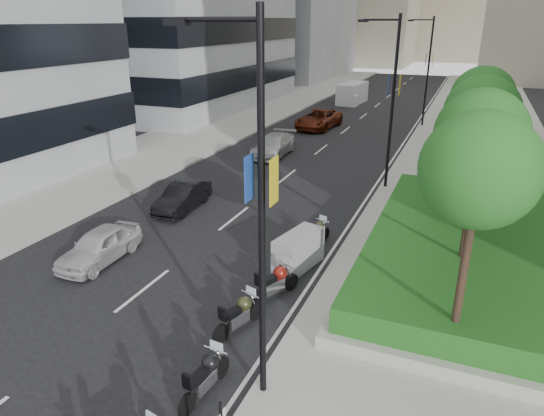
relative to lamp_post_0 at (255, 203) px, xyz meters
The scene contains 24 objects.
ground 6.62m from the lamp_post_0, 166.43° to the right, with size 160.00×160.00×0.00m, color black.
sidewalk_right 29.82m from the lamp_post_0, 80.49° to the left, with size 10.00×100.00×0.15m, color #9E9B93.
sidewalk_left 33.56m from the lamp_post_0, 119.10° to the left, with size 8.00×100.00×0.15m, color #9E9B93.
lane_edge 29.44m from the lamp_post_0, 90.88° to the left, with size 0.12×100.00×0.01m, color silver.
lane_centre 29.97m from the lamp_post_0, 101.01° to the left, with size 0.12×100.00×0.01m, color silver.
planter 11.73m from the lamp_post_0, 56.95° to the left, with size 10.00×14.00×0.40m, color #A2A097.
hedge 11.50m from the lamp_post_0, 56.95° to the left, with size 9.40×13.40×0.80m, color #154A16.
tree_0 5.30m from the lamp_post_0, 34.56° to the left, with size 2.80×2.80×6.30m.
tree_1 8.25m from the lamp_post_0, 58.11° to the left, with size 2.80×2.80×6.30m.
tree_2 11.84m from the lamp_post_0, 68.40° to the left, with size 2.80×2.80×6.30m.
tree_3 15.62m from the lamp_post_0, 73.81° to the left, with size 2.80×2.80×6.30m.
lamp_post_0 is the anchor object (origin of this frame).
lamp_post_1 17.00m from the lamp_post_0, 90.00° to the left, with size 2.34×0.45×9.00m.
lamp_post_2 35.00m from the lamp_post_0, 90.00° to the left, with size 2.34×0.45×9.00m.
motorcycle_2 4.69m from the lamp_post_0, 155.27° to the right, with size 0.69×2.05×1.02m.
motorcycle_3 5.25m from the lamp_post_0, 125.29° to the left, with size 0.86×2.02×1.04m.
motorcycle_4 6.32m from the lamp_post_0, 106.39° to the left, with size 1.08×2.03×1.09m.
motorcycle_5 7.98m from the lamp_post_0, 100.69° to the left, with size 1.40×2.42×1.38m.
motorcycle_6 9.90m from the lamp_post_0, 98.14° to the left, with size 0.84×1.89×0.97m.
car_a 10.41m from the lamp_post_0, 153.71° to the left, with size 1.53×3.80×1.29m, color silver.
car_b 13.94m from the lamp_post_0, 129.99° to the left, with size 1.34×3.85×1.27m, color black.
car_c 23.17m from the lamp_post_0, 111.13° to the left, with size 1.98×4.87×1.41m, color #B8B9BB.
car_d 32.23m from the lamp_post_0, 104.50° to the left, with size 2.63×5.71×1.59m, color #5D1D0B.
delivery_van 45.91m from the lamp_post_0, 100.73° to the left, with size 2.45×5.43×2.21m.
Camera 1 is at (8.14, -7.76, 8.69)m, focal length 32.00 mm.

